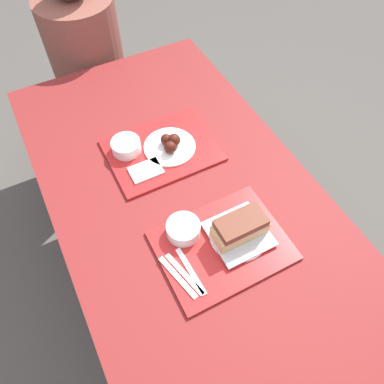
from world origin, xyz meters
name	(u,v)px	position (x,y,z in m)	size (l,w,h in m)	color
ground_plane	(191,285)	(0.00, 0.00, 0.00)	(12.00, 12.00, 0.00)	#4C4742
picnic_table	(190,216)	(0.00, 0.00, 0.68)	(0.90, 1.75, 0.77)	maroon
picnic_bench_far	(104,100)	(0.00, 1.10, 0.38)	(0.85, 0.28, 0.45)	maroon
tray_near	(222,245)	(0.01, -0.20, 0.78)	(0.41, 0.31, 0.01)	red
tray_far	(162,150)	(0.01, 0.26, 0.78)	(0.41, 0.31, 0.01)	red
bowl_coleslaw_near	(183,229)	(-0.08, -0.10, 0.81)	(0.11, 0.11, 0.05)	white
brisket_sandwich_plate	(240,230)	(0.08, -0.20, 0.82)	(0.19, 0.19, 0.09)	white
plastic_fork_near	(184,274)	(-0.14, -0.23, 0.78)	(0.06, 0.17, 0.00)	white
plastic_knife_near	(191,271)	(-0.12, -0.23, 0.78)	(0.02, 0.17, 0.00)	white
plastic_spoon_near	(178,277)	(-0.16, -0.23, 0.78)	(0.06, 0.17, 0.00)	white
bowl_coleslaw_far	(126,146)	(-0.11, 0.32, 0.81)	(0.11, 0.11, 0.05)	white
wings_plate_far	(170,145)	(0.04, 0.25, 0.80)	(0.20, 0.20, 0.06)	white
napkin_far	(146,171)	(-0.08, 0.19, 0.79)	(0.12, 0.08, 0.01)	white
person_seated_across	(84,45)	(-0.03, 1.10, 0.75)	(0.37, 0.37, 0.72)	brown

